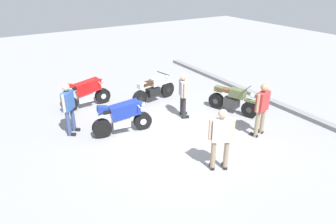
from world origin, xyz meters
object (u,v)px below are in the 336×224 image
(motorcycle_olive_vintage, at_px, (233,100))
(person_in_white_shirt, at_px, (221,136))
(person_in_red_shirt, at_px, (262,106))
(person_in_gray_shirt, at_px, (183,93))
(motorcycle_red_sportbike, at_px, (86,92))
(motorcycle_silver_cruiser, at_px, (154,89))
(person_in_blue_shirt, at_px, (69,106))
(motorcycle_blue_sportbike, at_px, (123,116))

(motorcycle_olive_vintage, height_order, person_in_white_shirt, person_in_white_shirt)
(motorcycle_olive_vintage, bearing_deg, person_in_white_shirt, -68.84)
(person_in_red_shirt, bearing_deg, person_in_gray_shirt, 14.28)
(motorcycle_red_sportbike, bearing_deg, motorcycle_silver_cruiser, -23.64)
(motorcycle_olive_vintage, xyz_separation_m, motorcycle_red_sportbike, (-3.36, -4.39, 0.11))
(person_in_white_shirt, bearing_deg, motorcycle_red_sportbike, 43.85)
(motorcycle_red_sportbike, distance_m, person_in_gray_shirt, 3.78)
(person_in_white_shirt, relative_size, person_in_blue_shirt, 1.03)
(person_in_red_shirt, bearing_deg, person_in_white_shirt, 94.76)
(motorcycle_olive_vintage, xyz_separation_m, person_in_white_shirt, (2.50, -2.78, 0.52))
(motorcycle_silver_cruiser, relative_size, person_in_gray_shirt, 1.29)
(motorcycle_silver_cruiser, height_order, person_in_blue_shirt, person_in_blue_shirt)
(motorcycle_blue_sportbike, relative_size, person_in_white_shirt, 1.12)
(person_in_white_shirt, bearing_deg, person_in_red_shirt, -43.34)
(person_in_white_shirt, height_order, person_in_red_shirt, person_in_white_shirt)
(motorcycle_red_sportbike, xyz_separation_m, person_in_blue_shirt, (1.79, -1.12, 0.38))
(motorcycle_olive_vintage, height_order, motorcycle_red_sportbike, motorcycle_red_sportbike)
(person_in_gray_shirt, bearing_deg, person_in_blue_shirt, -171.82)
(motorcycle_blue_sportbike, bearing_deg, person_in_gray_shirt, 8.84)
(motorcycle_blue_sportbike, relative_size, person_in_gray_shirt, 1.22)
(person_in_gray_shirt, bearing_deg, person_in_white_shirt, -86.58)
(motorcycle_olive_vintage, xyz_separation_m, person_in_blue_shirt, (-1.57, -5.51, 0.48))
(person_in_gray_shirt, xyz_separation_m, person_in_blue_shirt, (-0.89, -3.76, 0.07))
(motorcycle_silver_cruiser, distance_m, person_in_red_shirt, 4.47)
(motorcycle_red_sportbike, bearing_deg, person_in_blue_shirt, -125.36)
(person_in_white_shirt, relative_size, person_in_gray_shirt, 1.09)
(motorcycle_blue_sportbike, relative_size, person_in_red_shirt, 1.12)
(motorcycle_blue_sportbike, height_order, motorcycle_silver_cruiser, motorcycle_blue_sportbike)
(motorcycle_blue_sportbike, distance_m, person_in_red_shirt, 4.38)
(motorcycle_olive_vintage, bearing_deg, person_in_red_shirt, -35.92)
(person_in_gray_shirt, bearing_deg, motorcycle_blue_sportbike, -158.82)
(motorcycle_blue_sportbike, bearing_deg, motorcycle_silver_cruiser, 48.42)
(motorcycle_blue_sportbike, xyz_separation_m, person_in_white_shirt, (3.19, 1.30, 0.41))
(motorcycle_blue_sportbike, bearing_deg, person_in_white_shirt, -58.69)
(motorcycle_olive_vintage, bearing_deg, motorcycle_silver_cruiser, -162.54)
(motorcycle_red_sportbike, distance_m, person_in_red_shirt, 6.45)
(person_in_white_shirt, relative_size, person_in_red_shirt, 1.00)
(motorcycle_olive_vintage, relative_size, person_in_gray_shirt, 1.17)
(motorcycle_red_sportbike, bearing_deg, motorcycle_blue_sportbike, -86.84)
(person_in_blue_shirt, bearing_deg, motorcycle_silver_cruiser, 54.87)
(motorcycle_silver_cruiser, bearing_deg, person_in_gray_shirt, -94.27)
(person_in_blue_shirt, bearing_deg, person_in_white_shirt, -15.20)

